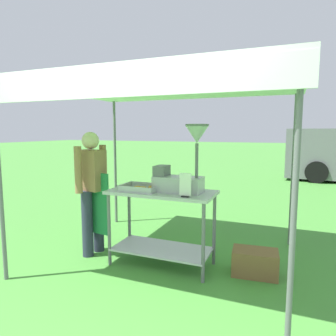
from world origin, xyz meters
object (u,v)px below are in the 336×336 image
object	(u,v)px
stall_canopy	(165,90)
supply_crate	(255,263)
donut_tray	(142,189)
vendor	(92,187)
menu_sign	(185,187)
donut_fryer	(182,169)
donut_cart	(162,213)

from	to	relation	value
stall_canopy	supply_crate	size ratio (longest dim) A/B	5.85
donut_tray	supply_crate	distance (m)	1.54
vendor	stall_canopy	bearing A→B (deg)	7.52
vendor	menu_sign	bearing A→B (deg)	-7.98
stall_canopy	donut_tray	world-z (taller)	stall_canopy
donut_tray	donut_fryer	xyz separation A→B (m)	(0.48, 0.09, 0.26)
donut_cart	menu_sign	distance (m)	0.58
donut_fryer	stall_canopy	bearing A→B (deg)	162.33
donut_tray	stall_canopy	bearing A→B (deg)	37.38
donut_fryer	menu_sign	size ratio (longest dim) A/B	2.99
donut_cart	vendor	xyz separation A→B (m)	(-0.97, -0.03, 0.26)
menu_sign	supply_crate	bearing A→B (deg)	27.01
menu_sign	donut_tray	bearing A→B (deg)	166.30
stall_canopy	supply_crate	xyz separation A→B (m)	(1.08, 0.05, -1.96)
menu_sign	donut_fryer	bearing A→B (deg)	116.39
supply_crate	vendor	bearing A→B (deg)	-175.12
menu_sign	supply_crate	xyz separation A→B (m)	(0.71, 0.36, -0.88)
vendor	supply_crate	distance (m)	2.20
donut_cart	donut_fryer	world-z (taller)	donut_fryer
donut_cart	donut_fryer	distance (m)	0.60
donut_cart	donut_tray	size ratio (longest dim) A/B	2.81
donut_cart	donut_tray	bearing A→B (deg)	-161.78
donut_tray	menu_sign	world-z (taller)	menu_sign
stall_canopy	vendor	world-z (taller)	stall_canopy
donut_fryer	menu_sign	world-z (taller)	donut_fryer
stall_canopy	donut_fryer	bearing A→B (deg)	-17.67
donut_fryer	vendor	world-z (taller)	donut_fryer
vendor	donut_tray	bearing A→B (deg)	-3.31
donut_cart	donut_fryer	size ratio (longest dim) A/B	1.62
menu_sign	vendor	xyz separation A→B (m)	(-1.34, 0.19, -0.12)
supply_crate	donut_cart	bearing A→B (deg)	-172.39
stall_canopy	menu_sign	size ratio (longest dim) A/B	11.76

